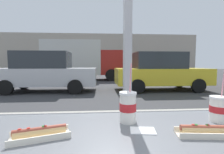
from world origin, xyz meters
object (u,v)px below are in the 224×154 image
object	(u,v)px
soda_cup_left	(219,108)
hotdog_tray_near	(205,131)
parked_car_silver	(46,72)
parked_car_yellow	(160,72)
soda_cup_right	(128,107)
hotdog_tray_far	(40,133)
box_truck	(81,59)

from	to	relation	value
soda_cup_left	hotdog_tray_near	bearing A→B (deg)	-137.25
soda_cup_left	parked_car_silver	world-z (taller)	parked_car_silver
hotdog_tray_near	parked_car_yellow	size ratio (longest dim) A/B	0.06
soda_cup_right	hotdog_tray_near	xyz separation A→B (m)	(0.32, -0.20, -0.07)
soda_cup_left	hotdog_tray_far	size ratio (longest dim) A/B	1.11
soda_cup_right	hotdog_tray_far	size ratio (longest dim) A/B	1.22
hotdog_tray_near	parked_car_yellow	bearing A→B (deg)	71.13
soda_cup_left	soda_cup_right	size ratio (longest dim) A/B	0.91
soda_cup_left	hotdog_tray_near	distance (m)	0.27
parked_car_yellow	hotdog_tray_near	bearing A→B (deg)	-108.87
soda_cup_left	parked_car_silver	size ratio (longest dim) A/B	0.06
hotdog_tray_near	hotdog_tray_far	distance (m)	0.74
hotdog_tray_far	parked_car_yellow	size ratio (longest dim) A/B	0.06
parked_car_silver	hotdog_tray_near	bearing A→B (deg)	-67.92
hotdog_tray_far	box_truck	distance (m)	13.07
soda_cup_left	hotdog_tray_far	bearing A→B (deg)	-171.03
parked_car_yellow	box_truck	size ratio (longest dim) A/B	0.72
soda_cup_left	parked_car_silver	bearing A→B (deg)	113.90
parked_car_yellow	box_truck	distance (m)	7.22
hotdog_tray_near	hotdog_tray_far	bearing A→B (deg)	177.37
soda_cup_left	soda_cup_right	bearing A→B (deg)	177.54
hotdog_tray_far	parked_car_yellow	world-z (taller)	parked_car_yellow
soda_cup_left	soda_cup_right	world-z (taller)	soda_cup_right
soda_cup_left	parked_car_yellow	size ratio (longest dim) A/B	0.07
hotdog_tray_near	parked_car_yellow	world-z (taller)	parked_car_yellow
hotdog_tray_far	parked_car_silver	bearing A→B (deg)	107.08
hotdog_tray_near	parked_car_silver	distance (m)	7.98
soda_cup_left	parked_car_yellow	world-z (taller)	parked_car_yellow
hotdog_tray_far	parked_car_yellow	xyz separation A→B (m)	(3.26, 7.36, -0.09)
soda_cup_right	parked_car_silver	xyz separation A→B (m)	(-2.68, 7.19, -0.15)
hotdog_tray_far	soda_cup_right	bearing A→B (deg)	22.12
parked_car_silver	parked_car_yellow	world-z (taller)	parked_car_silver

